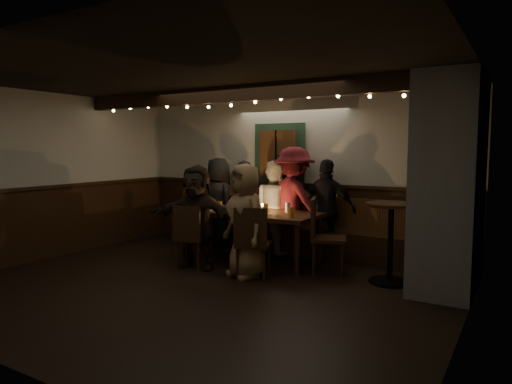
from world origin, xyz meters
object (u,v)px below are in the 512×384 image
Objects in this scene: person_e at (327,209)px; person_g at (245,221)px; high_top at (391,233)px; person_b at (245,204)px; person_f at (196,217)px; chair_near_left at (190,233)px; chair_near_right at (252,239)px; chair_end at (321,231)px; person_d at (294,202)px; dining_table at (249,215)px; person_c at (275,207)px; person_a at (218,202)px.

person_e is 1.60m from person_g.
high_top is 2.84m from person_b.
chair_near_left is at bearing -137.87° from person_f.
person_e is 1.02× the size of person_g.
person_g is (0.97, -1.51, 0.00)m from person_b.
chair_near_right is 0.65× the size of person_f.
chair_near_right is 1.64m from person_e.
chair_end is 0.59× the size of person_d.
dining_table is 1.22m from chair_end.
person_f is 0.98× the size of person_g.
high_top is 2.24m from person_c.
person_c is at bearing 167.18° from person_b.
chair_near_right is 0.55× the size of person_d.
chair_near_left is at bearing -152.29° from person_g.
chair_near_left is at bearing 83.13° from person_b.
chair_end is 1.40m from person_c.
dining_table is at bearing 76.46° from person_d.
chair_near_left is 1.59m from person_b.
person_g is at bearing 159.79° from person_a.
person_e is at bearing 47.03° from chair_near_left.
person_g reaches higher than dining_table.
person_f is (-0.98, 0.08, 0.20)m from chair_near_right.
person_a reaches higher than person_g.
chair_end reaches higher than high_top.
chair_near_left is at bearing -163.56° from high_top.
person_d is at bearing 52.75° from person_f.
dining_table is 0.94m from person_b.
person_e is (0.96, 0.75, 0.07)m from dining_table.
dining_table is 2.16m from high_top.
chair_near_right is 2.16m from person_a.
chair_end is 1.08m from person_g.
chair_end is at bearing 24.25° from chair_near_left.
dining_table is 1.38× the size of person_a.
dining_table is 2.08× the size of chair_end.
person_a is 1.04× the size of person_f.
chair_near_right is 0.63× the size of person_g.
chair_near_right is at bearing -55.88° from dining_table.
person_e is at bearing 146.86° from high_top.
dining_table is at bearing 172.24° from person_a.
person_e is 1.04× the size of person_f.
person_e is (1.99, 0.11, -0.00)m from person_a.
person_e is (0.91, 0.03, 0.02)m from person_c.
person_b reaches higher than dining_table.
person_b is at bearing 146.40° from person_g.
high_top is 0.69× the size of person_f.
chair_near_right is 0.93× the size of high_top.
high_top is at bearing -179.08° from person_c.
high_top is 0.68× the size of person_c.
dining_table is 0.97m from chair_near_left.
person_f is (-1.39, -1.49, -0.03)m from person_e.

